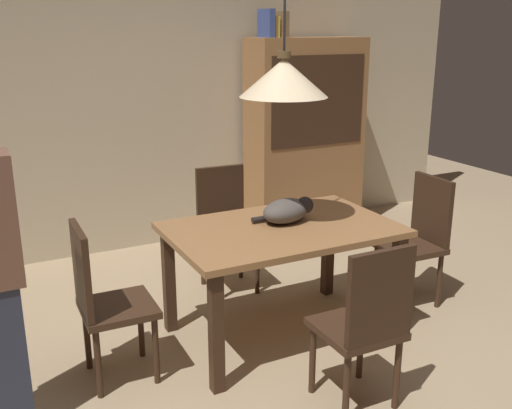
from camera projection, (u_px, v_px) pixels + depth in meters
ground at (310, 384)px, 3.36m from camera, size 10.00×10.00×0.00m
back_wall at (154, 85)px, 5.20m from camera, size 6.40×0.10×2.90m
dining_table at (282, 242)px, 3.72m from camera, size 1.40×0.90×0.75m
chair_left_side at (103, 297)px, 3.27m from camera, size 0.41×0.41×0.93m
chair_right_side at (419, 235)px, 4.25m from camera, size 0.41×0.41×0.93m
chair_near_front at (366, 321)px, 3.01m from camera, size 0.40×0.40×0.93m
chair_far_back at (225, 223)px, 4.51m from camera, size 0.42×0.42×0.93m
cat_sleeping at (288, 210)px, 3.76m from camera, size 0.40×0.30×0.16m
pendant_lamp at (284, 77)px, 3.43m from camera, size 0.52×0.52×1.30m
hutch_bookcase at (305, 141)px, 5.67m from camera, size 1.12×0.45×1.85m
book_blue_wide at (266, 23)px, 5.18m from camera, size 0.06×0.24×0.24m
book_yellow_short at (273, 27)px, 5.21m from camera, size 0.04×0.20×0.18m
book_brown_thick at (279, 24)px, 5.24m from camera, size 0.06×0.24×0.22m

